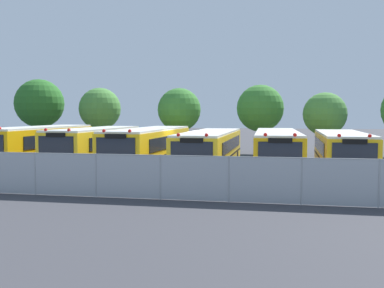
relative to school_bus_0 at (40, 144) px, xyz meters
The scene contains 13 objects.
ground_plane 9.61m from the school_bus_0, ahead, with size 160.00×160.00×0.00m, color #38383D.
school_bus_0 is the anchor object (origin of this frame).
school_bus_1 3.85m from the school_bus_0, ahead, with size 2.82×10.05×2.67m.
school_bus_2 7.48m from the school_bus_0, ahead, with size 2.78×11.49×2.68m.
school_bus_3 11.33m from the school_bus_0, ahead, with size 2.72×11.73×2.51m.
school_bus_4 15.31m from the school_bus_0, ahead, with size 2.74×11.69×2.57m.
school_bus_5 18.94m from the school_bus_0, ahead, with size 2.76×10.34×2.52m.
tree_0 11.81m from the school_bus_0, 120.21° to the left, with size 4.36×4.36×6.57m.
tree_1 11.17m from the school_bus_0, 91.67° to the left, with size 3.75×3.75×5.79m.
tree_2 12.14m from the school_bus_0, 52.96° to the left, with size 3.60×3.60×5.60m.
tree_3 18.35m from the school_bus_0, 39.96° to the left, with size 4.00×4.00×5.93m.
tree_4 21.33m from the school_bus_0, 26.52° to the left, with size 3.41×3.41×5.14m.
chainlink_fence 13.25m from the school_bus_0, 45.06° to the right, with size 24.80×0.07×1.81m.
Camera 1 is at (5.76, -26.14, 3.43)m, focal length 40.77 mm.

